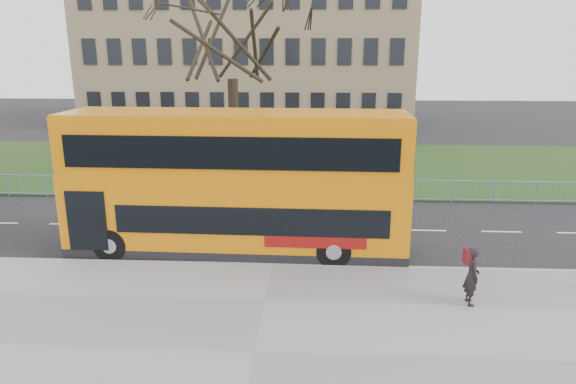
% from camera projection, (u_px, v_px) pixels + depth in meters
% --- Properties ---
extents(ground, '(120.00, 120.00, 0.00)m').
position_uv_depth(ground, '(276.00, 251.00, 18.84)').
color(ground, black).
rests_on(ground, ground).
extents(pavement, '(80.00, 10.50, 0.12)m').
position_uv_depth(pavement, '(254.00, 354.00, 12.32)').
color(pavement, slate).
rests_on(pavement, ground).
extents(kerb, '(80.00, 0.20, 0.14)m').
position_uv_depth(kerb, '(272.00, 266.00, 17.33)').
color(kerb, gray).
rests_on(kerb, ground).
extents(grass_verge, '(80.00, 15.40, 0.08)m').
position_uv_depth(grass_verge, '(293.00, 165.00, 32.59)').
color(grass_verge, '#253C16').
rests_on(grass_verge, ground).
extents(guard_railing, '(40.00, 0.12, 1.10)m').
position_uv_depth(guard_railing, '(286.00, 189.00, 25.04)').
color(guard_railing, '#6B94BE').
rests_on(guard_railing, ground).
extents(bare_tree, '(9.29, 9.29, 13.27)m').
position_uv_depth(bare_tree, '(232.00, 58.00, 26.82)').
color(bare_tree, black).
rests_on(bare_tree, grass_verge).
extents(civic_building, '(30.00, 15.00, 14.00)m').
position_uv_depth(civic_building, '(252.00, 51.00, 50.91)').
color(civic_building, '#8F775A').
rests_on(civic_building, ground).
extents(yellow_bus, '(11.98, 3.09, 5.00)m').
position_uv_depth(yellow_bus, '(237.00, 180.00, 18.15)').
color(yellow_bus, orange).
rests_on(yellow_bus, ground).
extents(pedestrian, '(0.43, 0.64, 1.72)m').
position_uv_depth(pedestrian, '(472.00, 276.00, 14.42)').
color(pedestrian, black).
rests_on(pedestrian, pavement).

